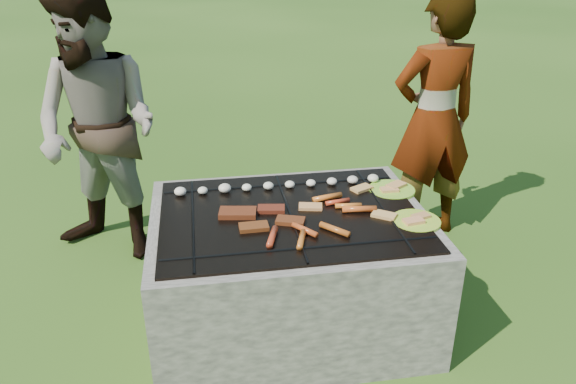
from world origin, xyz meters
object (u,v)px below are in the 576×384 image
Objects in this scene: fire_pit at (290,273)px; plate_near at (416,221)px; bystander at (98,129)px; cook at (434,120)px; plate_far at (392,190)px.

fire_pit is 0.67m from plate_near.
fire_pit is 0.82× the size of bystander.
bystander reaches higher than cook.
plate_far reaches higher than plate_near.
bystander is at bearing -8.04° from cook.
fire_pit is at bearing 163.86° from plate_near.
bystander is (-0.96, 0.85, 0.51)m from fire_pit.
cook is 1.98m from bystander.
plate_near is (0.56, -0.16, 0.33)m from fire_pit.
plate_far is at bearing 46.43° from cook.
plate_far is (0.56, 0.18, 0.33)m from fire_pit.
fire_pit is 0.85× the size of cook.
fire_pit is at bearing 31.21° from cook.
plate_near is at bearing -16.14° from fire_pit.
cook reaches higher than plate_far.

